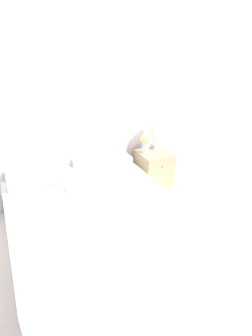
{
  "coord_description": "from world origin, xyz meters",
  "views": [
    {
      "loc": [
        -0.7,
        -3.23,
        2.08
      ],
      "look_at": [
        0.61,
        -0.56,
        0.59
      ],
      "focal_mm": 28.0,
      "sensor_mm": 36.0,
      "label": 1
    }
  ],
  "objects": [
    {
      "name": "bed",
      "position": [
        0.0,
        -0.94,
        0.28
      ],
      "size": [
        1.77,
        2.03,
        0.96
      ],
      "color": "beige",
      "rests_on": "ground_plane"
    },
    {
      "name": "ground_plane",
      "position": [
        0.0,
        0.0,
        0.0
      ],
      "size": [
        12.0,
        12.0,
        0.0
      ],
      "primitive_type": "plane",
      "color": "silver"
    },
    {
      "name": "flower_vase",
      "position": [
        1.1,
        -0.2,
        0.76
      ],
      "size": [
        0.15,
        0.15,
        0.29
      ],
      "color": "silver",
      "rests_on": "nightstand"
    },
    {
      "name": "nightstand",
      "position": [
        1.23,
        -0.25,
        0.29
      ],
      "size": [
        0.46,
        0.49,
        0.58
      ],
      "color": "tan",
      "rests_on": "ground_plane"
    },
    {
      "name": "wall_back",
      "position": [
        0.0,
        0.07,
        1.3
      ],
      "size": [
        8.0,
        0.06,
        2.6
      ],
      "color": "white",
      "rests_on": "ground_plane"
    },
    {
      "name": "table_lamp",
      "position": [
        1.29,
        -0.13,
        0.85
      ],
      "size": [
        0.18,
        0.18,
        0.38
      ],
      "color": "#A8B2BC",
      "rests_on": "nightstand"
    }
  ]
}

